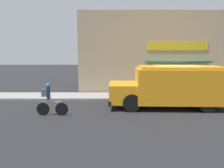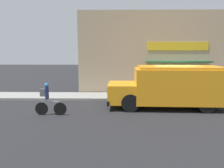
% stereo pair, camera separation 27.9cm
% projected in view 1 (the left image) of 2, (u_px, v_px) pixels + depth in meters
% --- Properties ---
extents(ground_plane, '(70.00, 70.00, 0.00)m').
position_uv_depth(ground_plane, '(173.00, 101.00, 13.55)').
color(ground_plane, '#232326').
extents(sidewalk, '(28.00, 2.03, 0.15)m').
position_uv_depth(sidewalk, '(169.00, 96.00, 14.54)').
color(sidewalk, gray).
rests_on(sidewalk, ground_plane).
extents(storefront, '(12.42, 0.89, 5.83)m').
position_uv_depth(storefront, '(166.00, 53.00, 15.27)').
color(storefront, tan).
rests_on(storefront, ground_plane).
extents(school_bus, '(6.25, 2.86, 2.27)m').
position_uv_depth(school_bus, '(171.00, 86.00, 11.90)').
color(school_bus, orange).
rests_on(school_bus, ground_plane).
extents(cyclist, '(1.53, 0.21, 1.57)m').
position_uv_depth(cyclist, '(49.00, 100.00, 10.42)').
color(cyclist, black).
rests_on(cyclist, ground_plane).
extents(trash_bin, '(0.57, 0.57, 0.82)m').
position_uv_depth(trash_bin, '(178.00, 88.00, 15.05)').
color(trash_bin, slate).
rests_on(trash_bin, sidewalk).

